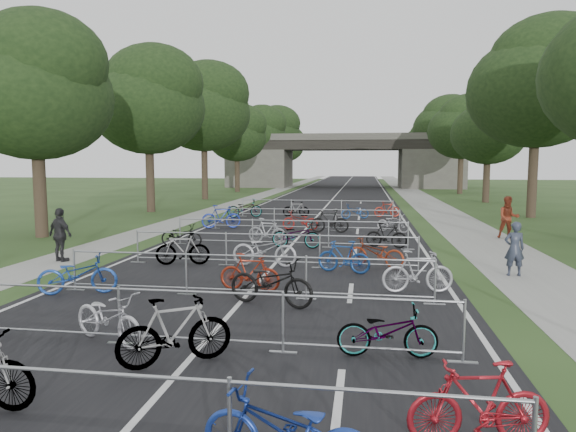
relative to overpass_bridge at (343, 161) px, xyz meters
name	(u,v)px	position (x,y,z in m)	size (l,w,h in m)	color
road	(337,194)	(0.00, -15.00, -3.53)	(11.00, 140.00, 0.01)	black
sidewalk_right	(414,194)	(8.00, -15.00, -3.53)	(3.00, 140.00, 0.01)	gray
sidewalk_left	(269,193)	(-7.50, -15.00, -3.53)	(2.00, 140.00, 0.01)	gray
lane_markings	(337,194)	(0.00, -15.00, -3.53)	(0.12, 140.00, 0.00)	silver
overpass_bridge	(343,161)	(0.00, 0.00, 0.00)	(31.00, 8.00, 7.05)	#4F4C46
tree_left_0	(36,91)	(-11.39, -49.07, 2.96)	(6.72, 6.72, 10.25)	#33261C
tree_left_1	(149,103)	(-11.39, -37.07, 3.77)	(7.56, 7.56, 11.53)	#33261C
tree_right_1	(539,86)	(13.11, -37.07, 4.37)	(8.18, 8.18, 12.47)	#33261C
tree_left_2	(205,109)	(-11.39, -25.07, 4.58)	(8.40, 8.40, 12.81)	#33261C
tree_right_2	(490,131)	(13.11, -25.07, 2.41)	(6.16, 6.16, 9.39)	#33261C
tree_left_3	(238,134)	(-11.39, -13.07, 2.96)	(6.72, 6.72, 10.25)	#33261C
tree_right_3	(463,128)	(13.11, -13.07, 3.39)	(7.17, 7.17, 10.93)	#33261C
tree_left_4	(259,133)	(-11.39, -1.07, 3.77)	(7.56, 7.56, 11.53)	#33261C
tree_right_4	(446,127)	(13.11, -1.07, 4.37)	(8.18, 8.18, 12.47)	#33261C
tree_left_5	(275,132)	(-11.39, 10.93, 4.58)	(8.40, 8.40, 12.81)	#33261C
tree_right_5	(433,145)	(13.11, 10.93, 2.41)	(6.16, 6.16, 9.39)	#33261C
tree_left_6	(286,145)	(-11.39, 22.93, 2.96)	(6.72, 6.72, 10.25)	#33261C
tree_right_6	(424,142)	(13.11, 22.93, 3.39)	(7.17, 7.17, 10.93)	#33261C
barrier_row_0	(96,417)	(0.00, -65.00, -2.99)	(9.70, 0.08, 1.10)	#999CA0
barrier_row_1	(199,319)	(0.00, -61.40, -2.99)	(9.70, 0.08, 1.10)	#999CA0
barrier_row_2	(245,276)	(0.00, -57.80, -2.99)	(9.70, 0.08, 1.10)	#999CA0
barrier_row_3	(272,250)	(0.00, -54.00, -2.99)	(9.70, 0.08, 1.10)	#999CA0
barrier_row_4	(290,233)	(0.00, -50.00, -2.99)	(9.70, 0.08, 1.10)	#999CA0
barrier_row_5	(305,219)	(0.00, -45.00, -2.99)	(9.70, 0.08, 1.10)	#999CA0
barrier_row_6	(316,209)	(0.00, -39.00, -2.99)	(9.70, 0.08, 1.10)	#999CA0
bike_3	(479,404)	(4.30, -64.01, -3.02)	(0.49, 1.72, 1.04)	maroon
bike_5	(109,318)	(-1.75, -61.40, -3.04)	(0.66, 1.88, 0.99)	#B9B8C1
bike_6	(175,332)	(-0.15, -62.20, -2.96)	(0.54, 1.92, 1.16)	#999CA0
bike_7	(387,332)	(3.34, -61.33, -3.08)	(0.60, 1.73, 0.91)	#999CA0
bike_8	(78,275)	(-4.30, -58.16, -3.02)	(0.68, 1.96, 1.03)	#1A3F94
bike_9	(250,273)	(-0.02, -57.22, -3.04)	(0.47, 1.65, 0.99)	maroon
bike_10	(271,282)	(0.78, -58.46, -2.97)	(0.75, 2.14, 1.12)	black
bike_11	(418,272)	(4.30, -56.77, -2.98)	(0.52, 1.85, 1.11)	#A1A2A9
bike_12	(183,249)	(-2.95, -54.19, -3.00)	(0.50, 1.77, 1.06)	#999CA0
bike_13	(264,249)	(-0.26, -53.98, -2.98)	(0.74, 2.12, 1.11)	#A5A5AD
bike_14	(344,257)	(2.32, -54.61, -3.04)	(0.47, 1.66, 1.00)	navy
bike_15	(376,253)	(3.30, -53.68, -3.05)	(0.64, 1.84, 0.97)	maroon
bike_16	(181,235)	(-4.30, -50.64, -3.08)	(0.61, 1.74, 0.92)	black
bike_17	(267,231)	(-1.04, -49.45, -3.01)	(0.50, 1.76, 1.06)	#A4A6AC
bike_18	(296,235)	(0.29, -50.33, -3.02)	(0.68, 1.95, 1.02)	#999CA0
bike_19	(387,236)	(3.80, -49.70, -3.04)	(0.46, 1.64, 0.98)	black
bike_20	(221,217)	(-4.30, -44.91, -2.94)	(0.56, 1.99, 1.19)	navy
bike_21	(300,221)	(-0.23, -44.99, -3.06)	(0.63, 1.80, 0.95)	maroon
bike_22	(330,221)	(1.28, -45.70, -2.98)	(0.52, 1.83, 1.10)	black
bike_23	(393,223)	(4.30, -45.05, -3.09)	(0.59, 1.69, 0.89)	#A09FA6
bike_24	(245,208)	(-4.30, -39.71, -2.97)	(0.75, 2.14, 1.12)	#999CA0
bike_25	(296,209)	(-1.26, -38.82, -3.05)	(0.46, 1.63, 0.98)	#999CA0
bike_26	(355,212)	(2.37, -39.43, -3.09)	(0.59, 1.69, 0.89)	navy
bike_27	(387,209)	(4.30, -38.14, -3.05)	(0.46, 1.62, 0.98)	#9F2417
pedestrian_a	(514,249)	(7.33, -54.26, -2.72)	(0.59, 0.39, 1.62)	#2D3343
pedestrian_b	(508,218)	(9.20, -46.45, -2.60)	(0.91, 0.71, 1.87)	maroon
pedestrian_c	(60,235)	(-7.25, -54.23, -2.62)	(1.07, 0.45, 1.83)	black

